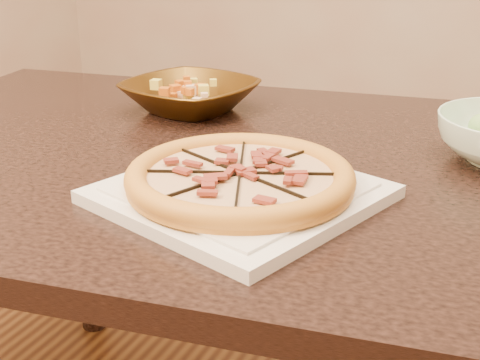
% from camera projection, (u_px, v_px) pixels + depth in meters
% --- Properties ---
extents(dining_table, '(1.55, 1.11, 0.75)m').
position_uv_depth(dining_table, '(238.00, 208.00, 1.14)').
color(dining_table, '#321D17').
rests_on(dining_table, floor).
extents(plate, '(0.41, 0.41, 0.02)m').
position_uv_depth(plate, '(240.00, 193.00, 0.92)').
color(plate, silver).
rests_on(plate, dining_table).
extents(pizza, '(0.32, 0.32, 0.03)m').
position_uv_depth(pizza, '(240.00, 177.00, 0.91)').
color(pizza, orange).
rests_on(pizza, plate).
extents(bronze_bowl, '(0.29, 0.29, 0.06)m').
position_uv_depth(bronze_bowl, '(190.00, 96.00, 1.33)').
color(bronze_bowl, '#5C3C13').
rests_on(bronze_bowl, dining_table).
extents(mixed_dish, '(0.12, 0.12, 0.03)m').
position_uv_depth(mixed_dish, '(189.00, 74.00, 1.32)').
color(mixed_dish, '#E2B287').
rests_on(mixed_dish, bronze_bowl).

